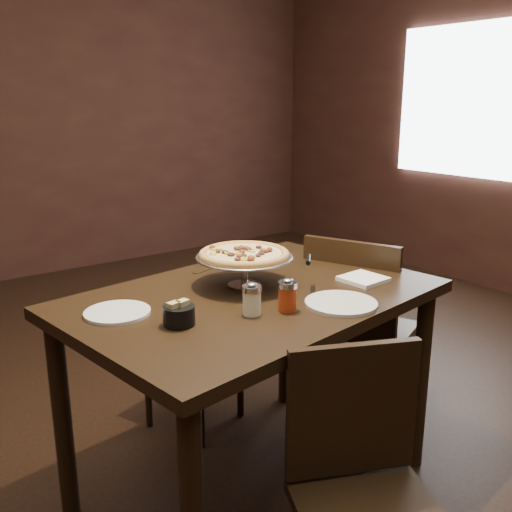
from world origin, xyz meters
TOP-DOWN VIEW (x-y plane):
  - room at (0.06, 0.03)m, footprint 6.04×7.04m
  - dining_table at (-0.07, 0.02)m, footprint 1.44×1.07m
  - pizza_stand at (-0.05, 0.10)m, footprint 0.37×0.37m
  - parmesan_shaker at (-0.20, -0.16)m, footprint 0.06×0.06m
  - pepper_flake_shaker at (-0.08, -0.20)m, footprint 0.07×0.07m
  - packet_caddy at (-0.44, -0.09)m, footprint 0.10×0.10m
  - napkin_stack at (0.36, -0.12)m, footprint 0.16×0.16m
  - plate_left at (-0.56, 0.11)m, footprint 0.22×0.22m
  - plate_near at (0.10, -0.27)m, footprint 0.25×0.25m
  - serving_spatula at (0.11, -0.09)m, footprint 0.15×0.15m
  - chair_far at (0.02, 0.52)m, footprint 0.50×0.50m
  - chair_near at (-0.17, -0.66)m, footprint 0.52×0.52m
  - chair_side at (0.60, 0.12)m, footprint 0.57×0.57m

SIDE VIEW (x-z plane):
  - chair_far at x=0.02m, z-range 0.04..0.87m
  - chair_near at x=-0.17m, z-range 0.04..0.89m
  - chair_side at x=0.60m, z-range 0.04..0.98m
  - dining_table at x=-0.07m, z-range 0.31..1.14m
  - plate_left at x=-0.56m, z-range 0.83..0.84m
  - plate_near at x=0.10m, z-range 0.83..0.84m
  - napkin_stack at x=0.36m, z-range 0.83..0.85m
  - packet_caddy at x=-0.44m, z-range 0.83..0.90m
  - parmesan_shaker at x=-0.20m, z-range 0.83..0.94m
  - pepper_flake_shaker at x=-0.08m, z-range 0.83..0.94m
  - serving_spatula at x=0.11m, z-range 0.94..0.96m
  - pizza_stand at x=-0.05m, z-range 0.88..1.03m
  - room at x=0.06m, z-range -0.02..2.82m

